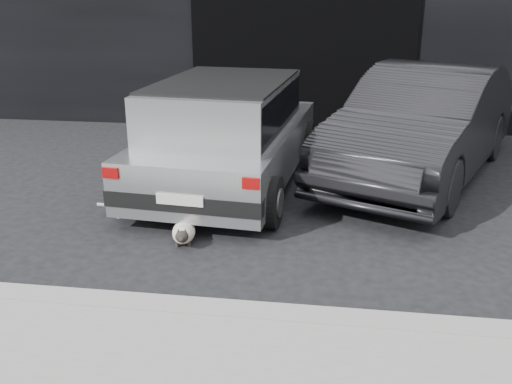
# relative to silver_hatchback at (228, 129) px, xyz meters

# --- Properties ---
(ground) EXTENTS (80.00, 80.00, 0.00)m
(ground) POSITION_rel_silver_hatchback_xyz_m (-0.27, -0.66, -0.77)
(ground) COLOR black
(ground) RESTS_ON ground
(garage_opening) EXTENTS (4.00, 0.10, 2.60)m
(garage_opening) POSITION_rel_silver_hatchback_xyz_m (0.73, 3.33, 0.53)
(garage_opening) COLOR black
(garage_opening) RESTS_ON ground
(curb) EXTENTS (18.00, 0.25, 0.12)m
(curb) POSITION_rel_silver_hatchback_xyz_m (0.73, -3.26, -0.71)
(curb) COLOR gray
(curb) RESTS_ON ground
(silver_hatchback) EXTENTS (2.17, 3.98, 1.42)m
(silver_hatchback) POSITION_rel_silver_hatchback_xyz_m (0.00, 0.00, 0.00)
(silver_hatchback) COLOR #A5A8AA
(silver_hatchback) RESTS_ON ground
(second_car) EXTENTS (3.26, 4.82, 1.50)m
(second_car) POSITION_rel_silver_hatchback_xyz_m (2.58, 0.76, -0.02)
(second_car) COLOR black
(second_car) RESTS_ON ground
(cat_siamese) EXTENTS (0.32, 0.70, 0.25)m
(cat_siamese) POSITION_rel_silver_hatchback_xyz_m (-0.12, -1.87, -0.66)
(cat_siamese) COLOR beige
(cat_siamese) RESTS_ON ground
(cat_white) EXTENTS (0.79, 0.29, 0.36)m
(cat_white) POSITION_rel_silver_hatchback_xyz_m (-0.84, -1.27, -0.60)
(cat_white) COLOR white
(cat_white) RESTS_ON ground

